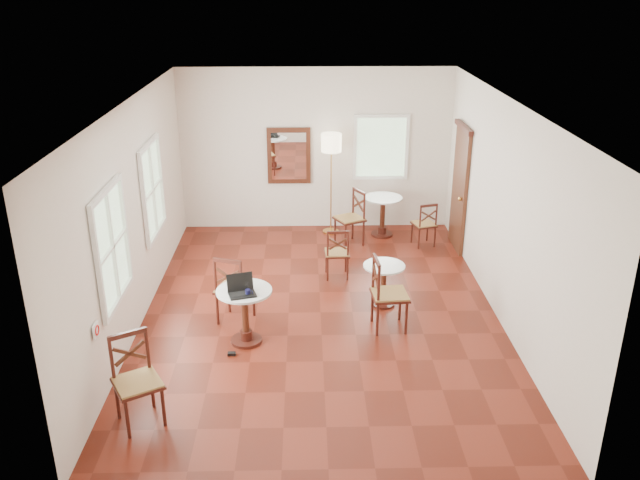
% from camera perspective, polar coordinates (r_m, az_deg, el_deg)
% --- Properties ---
extents(ground, '(7.00, 7.00, 0.00)m').
position_cam_1_polar(ground, '(9.42, 0.04, -6.34)').
color(ground, maroon).
rests_on(ground, ground).
extents(room_shell, '(5.02, 7.02, 3.01)m').
position_cam_1_polar(room_shell, '(8.94, -0.38, 5.22)').
color(room_shell, silver).
rests_on(room_shell, ground).
extents(cafe_table_near, '(0.72, 0.72, 0.76)m').
position_cam_1_polar(cafe_table_near, '(8.54, -6.57, -6.09)').
color(cafe_table_near, '#401710').
rests_on(cafe_table_near, ground).
extents(cafe_table_mid, '(0.60, 0.60, 0.64)m').
position_cam_1_polar(cafe_table_mid, '(9.50, 5.58, -3.53)').
color(cafe_table_mid, '#401710').
rests_on(cafe_table_mid, ground).
extents(cafe_table_back, '(0.70, 0.70, 0.74)m').
position_cam_1_polar(cafe_table_back, '(12.04, 5.49, 2.47)').
color(cafe_table_back, '#401710').
rests_on(cafe_table_back, ground).
extents(chair_near_a, '(0.59, 0.59, 1.01)m').
position_cam_1_polar(chair_near_a, '(9.05, -7.52, -4.21)').
color(chair_near_a, '#401710').
rests_on(chair_near_a, ground).
extents(chair_near_b, '(0.64, 0.64, 1.02)m').
position_cam_1_polar(chair_near_b, '(7.32, -15.72, -11.76)').
color(chair_near_b, '#401710').
rests_on(chair_near_b, ground).
extents(chair_mid_a, '(0.40, 0.40, 0.84)m').
position_cam_1_polar(chair_mid_a, '(10.32, 1.50, -1.12)').
color(chair_mid_a, '#401710').
rests_on(chair_mid_a, ground).
extents(chair_mid_b, '(0.52, 0.52, 1.04)m').
position_cam_1_polar(chair_mid_b, '(8.84, 5.94, -4.71)').
color(chair_mid_b, '#401710').
rests_on(chair_mid_b, ground).
extents(chair_back_a, '(0.46, 0.46, 0.81)m').
position_cam_1_polar(chair_back_a, '(11.70, 9.12, 1.40)').
color(chair_back_a, '#401710').
rests_on(chair_back_a, ground).
extents(chair_back_b, '(0.61, 0.61, 0.99)m').
position_cam_1_polar(chair_back_b, '(11.60, 2.71, 1.94)').
color(chair_back_b, '#401710').
rests_on(chair_back_b, ground).
extents(floor_lamp, '(0.37, 0.37, 1.88)m').
position_cam_1_polar(floor_lamp, '(11.80, 0.99, 7.91)').
color(floor_lamp, '#BF8C3F').
rests_on(floor_lamp, ground).
extents(laptop, '(0.40, 0.36, 0.24)m').
position_cam_1_polar(laptop, '(8.30, -6.90, -4.28)').
color(laptop, black).
rests_on(laptop, cafe_table_near).
extents(mouse, '(0.11, 0.07, 0.04)m').
position_cam_1_polar(mouse, '(8.43, -7.17, -4.15)').
color(mouse, black).
rests_on(mouse, cafe_table_near).
extents(navy_mug, '(0.10, 0.07, 0.08)m').
position_cam_1_polar(navy_mug, '(8.25, -6.30, -4.57)').
color(navy_mug, black).
rests_on(navy_mug, cafe_table_near).
extents(water_glass, '(0.07, 0.07, 0.11)m').
position_cam_1_polar(water_glass, '(8.38, -6.45, -4.02)').
color(water_glass, white).
rests_on(water_glass, cafe_table_near).
extents(power_adapter, '(0.10, 0.06, 0.04)m').
position_cam_1_polar(power_adapter, '(8.50, -7.73, -9.83)').
color(power_adapter, black).
rests_on(power_adapter, ground).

